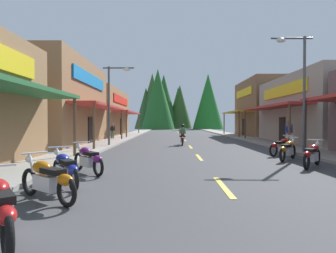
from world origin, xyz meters
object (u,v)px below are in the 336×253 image
(motorcycle_parked_right_4, at_px, (288,150))
(pedestrian_waiting, at_px, (289,132))
(rider_cruising_lead, at_px, (183,136))
(motorcycle_parked_right_5, at_px, (282,146))
(streetlamp_right, at_px, (298,78))
(motorcycle_parked_right_3, at_px, (312,155))
(streetlamp_left, at_px, (114,94))
(motorcycle_parked_left_0, at_px, (0,207))
(motorcycle_parked_left_3, at_px, (88,159))
(pedestrian_by_shop, at_px, (112,130))
(motorcycle_parked_left_2, at_px, (65,168))
(motorcycle_parked_left_1, at_px, (47,179))

(motorcycle_parked_right_4, xyz_separation_m, pedestrian_waiting, (2.94, 6.75, 0.55))
(motorcycle_parked_right_4, height_order, rider_cruising_lead, rider_cruising_lead)
(motorcycle_parked_right_5, height_order, rider_cruising_lead, rider_cruising_lead)
(streetlamp_right, height_order, motorcycle_parked_right_5, streetlamp_right)
(motorcycle_parked_right_3, bearing_deg, motorcycle_parked_right_5, 35.39)
(motorcycle_parked_right_5, bearing_deg, streetlamp_left, 117.02)
(streetlamp_left, bearing_deg, streetlamp_right, -23.74)
(motorcycle_parked_left_0, bearing_deg, pedestrian_waiting, -73.19)
(streetlamp_left, bearing_deg, motorcycle_parked_right_4, -37.07)
(motorcycle_parked_left_3, xyz_separation_m, pedestrian_by_shop, (-2.85, 17.65, 0.42))
(motorcycle_parked_right_3, relative_size, motorcycle_parked_left_2, 0.94)
(motorcycle_parked_left_0, xyz_separation_m, pedestrian_waiting, (10.70, 15.15, 0.55))
(motorcycle_parked_right_5, bearing_deg, rider_cruising_lead, 92.26)
(motorcycle_parked_right_5, relative_size, pedestrian_by_shop, 1.15)
(rider_cruising_lead, bearing_deg, motorcycle_parked_right_3, -152.56)
(motorcycle_parked_right_3, distance_m, motorcycle_parked_right_5, 3.71)
(motorcycle_parked_right_5, relative_size, rider_cruising_lead, 0.85)
(motorcycle_parked_left_2, bearing_deg, streetlamp_left, -31.42)
(pedestrian_by_shop, xyz_separation_m, pedestrian_waiting, (13.81, -7.74, 0.14))
(motorcycle_parked_right_4, distance_m, motorcycle_parked_left_0, 11.44)
(motorcycle_parked_right_3, xyz_separation_m, pedestrian_by_shop, (-10.96, 16.41, 0.42))
(motorcycle_parked_left_0, height_order, rider_cruising_lead, rider_cruising_lead)
(motorcycle_parked_right_3, height_order, motorcycle_parked_left_3, same)
(streetlamp_right, relative_size, motorcycle_parked_left_0, 3.55)
(rider_cruising_lead, xyz_separation_m, pedestrian_by_shop, (-6.54, 6.39, 0.25))
(streetlamp_left, distance_m, pedestrian_by_shop, 8.24)
(motorcycle_parked_right_4, height_order, motorcycle_parked_right_5, same)
(streetlamp_left, relative_size, motorcycle_parked_right_3, 3.33)
(motorcycle_parked_right_3, distance_m, motorcycle_parked_left_2, 8.75)
(motorcycle_parked_right_3, height_order, pedestrian_waiting, pedestrian_waiting)
(motorcycle_parked_right_5, xyz_separation_m, motorcycle_parked_left_2, (-8.54, -6.83, 0.00))
(streetlamp_left, bearing_deg, motorcycle_parked_left_2, -84.78)
(motorcycle_parked_left_3, bearing_deg, motorcycle_parked_left_1, 139.92)
(streetlamp_left, xyz_separation_m, motorcycle_parked_right_3, (9.26, -8.85, -3.21))
(motorcycle_parked_right_5, height_order, motorcycle_parked_left_2, same)
(motorcycle_parked_right_5, height_order, motorcycle_parked_left_3, same)
(motorcycle_parked_right_3, bearing_deg, streetlamp_right, 22.83)
(motorcycle_parked_left_1, xyz_separation_m, motorcycle_parked_left_3, (-0.07, 3.24, 0.00))
(motorcycle_parked_right_4, xyz_separation_m, motorcycle_parked_right_5, (0.46, 1.77, 0.00))
(motorcycle_parked_left_0, height_order, motorcycle_parked_left_2, same)
(pedestrian_by_shop, bearing_deg, motorcycle_parked_left_1, -167.04)
(streetlamp_left, distance_m, motorcycle_parked_left_1, 13.76)
(motorcycle_parked_right_5, bearing_deg, motorcycle_parked_left_1, -170.64)
(motorcycle_parked_right_4, xyz_separation_m, motorcycle_parked_left_3, (-8.01, -3.16, 0.00))
(pedestrian_waiting, bearing_deg, rider_cruising_lead, -109.45)
(streetlamp_left, bearing_deg, rider_cruising_lead, 13.66)
(motorcycle_parked_left_3, bearing_deg, motorcycle_parked_right_3, -122.57)
(motorcycle_parked_left_2, xyz_separation_m, pedestrian_waiting, (11.02, 11.81, 0.55))
(motorcycle_parked_right_5, bearing_deg, motorcycle_parked_right_4, -139.49)
(motorcycle_parked_left_0, height_order, motorcycle_parked_left_1, same)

